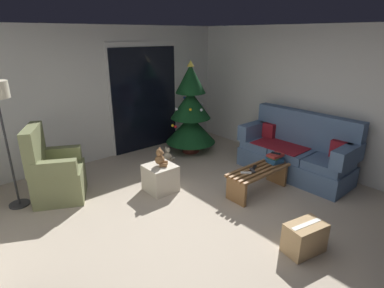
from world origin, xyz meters
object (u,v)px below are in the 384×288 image
couch (296,152)px  cardboard_box_taped_mid_floor (305,238)px  coffee_table (258,177)px  christmas_tree (191,113)px  remote_white (246,173)px  armchair (55,174)px  teddy_bear_chestnut (160,158)px  cell_phone (276,153)px  remote_graphite (252,170)px  remote_black (254,167)px  teddy_bear_cream_by_tree (168,155)px  book_stack (275,158)px  ottoman (160,178)px

couch → cardboard_box_taped_mid_floor: (-1.75, -1.25, -0.22)m
coffee_table → christmas_tree: bearing=80.7°
christmas_tree → cardboard_box_taped_mid_floor: christmas_tree is taller
remote_white → christmas_tree: 2.15m
coffee_table → armchair: bearing=143.6°
cardboard_box_taped_mid_floor → teddy_bear_chestnut: bearing=100.5°
cell_phone → remote_white: bearing=159.9°
remote_graphite → armchair: (-2.32, 1.80, -0.01)m
remote_white → cardboard_box_taped_mid_floor: 1.33m
remote_white → remote_black: same height
remote_white → cell_phone: 0.69m
teddy_bear_chestnut → remote_graphite: bearing=-45.7°
teddy_bear_cream_by_tree → cardboard_box_taped_mid_floor: cardboard_box_taped_mid_floor is taller
book_stack → cardboard_box_taped_mid_floor: 1.66m
remote_black → ottoman: 1.47m
couch → remote_graphite: 1.18m
cardboard_box_taped_mid_floor → remote_black: bearing=62.6°
teddy_bear_cream_by_tree → armchair: bearing=-176.6°
book_stack → ottoman: size_ratio=0.63×
christmas_tree → armchair: bearing=-175.4°
christmas_tree → teddy_bear_cream_by_tree: (-0.66, -0.10, -0.71)m
ottoman → coffee_table: bearing=-42.3°
christmas_tree → ottoman: (-1.46, -1.01, -0.62)m
armchair → teddy_bear_chestnut: 1.56m
couch → book_stack: couch is taller
remote_white → couch: bearing=132.2°
remote_black → teddy_bear_chestnut: bearing=23.6°
couch → ottoman: bearing=155.2°
couch → remote_black: 1.08m
book_stack → cell_phone: size_ratio=1.93×
remote_white → teddy_bear_cream_by_tree: bearing=-136.6°
ottoman → teddy_bear_cream_by_tree: bearing=48.9°
cardboard_box_taped_mid_floor → book_stack: bearing=48.3°
book_stack → teddy_bear_chestnut: 1.82m
remote_black → teddy_bear_chestnut: size_ratio=0.55×
couch → cell_phone: 0.67m
cell_phone → teddy_bear_chestnut: bearing=127.9°
remote_white → cell_phone: cell_phone is taller
remote_graphite → remote_white: size_ratio=1.00×
remote_black → christmas_tree: bearing=-35.5°
coffee_table → teddy_bear_chestnut: teddy_bear_chestnut is taller
coffee_table → teddy_bear_chestnut: bearing=137.7°
teddy_bear_cream_by_tree → christmas_tree: bearing=8.6°
remote_white → book_stack: 0.67m
book_stack → christmas_tree: bearing=91.6°
coffee_table → armchair: armchair is taller
armchair → teddy_bear_cream_by_tree: size_ratio=3.96×
cell_phone → ottoman: bearing=127.9°
cardboard_box_taped_mid_floor → couch: bearing=35.5°
teddy_bear_chestnut → cardboard_box_taped_mid_floor: teddy_bear_chestnut is taller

